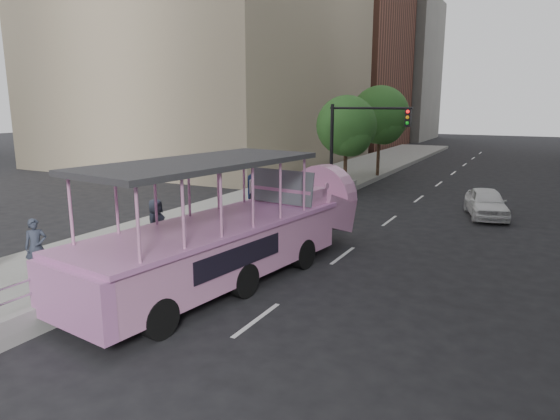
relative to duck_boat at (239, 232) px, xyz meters
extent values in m
plane|color=black|center=(1.09, -0.56, -1.38)|extent=(160.00, 160.00, 0.00)
cube|color=gray|center=(-4.66, 9.44, -1.23)|extent=(5.50, 80.00, 0.30)
cube|color=gray|center=(-2.03, 1.44, -0.90)|extent=(0.24, 30.00, 0.36)
cylinder|color=silver|center=(-2.03, -4.56, -0.37)|extent=(0.07, 0.07, 0.70)
cylinder|color=silver|center=(-2.03, -2.56, -0.37)|extent=(0.07, 0.07, 0.70)
cylinder|color=silver|center=(-2.03, -0.56, -0.37)|extent=(0.07, 0.07, 0.70)
cylinder|color=silver|center=(-2.03, 1.44, -0.37)|extent=(0.07, 0.07, 0.70)
cylinder|color=silver|center=(-2.03, 3.44, -0.37)|extent=(0.07, 0.07, 0.70)
cylinder|color=silver|center=(-2.03, 5.44, -0.37)|extent=(0.07, 0.07, 0.70)
cylinder|color=silver|center=(-2.03, 7.44, -0.37)|extent=(0.07, 0.07, 0.70)
cylinder|color=silver|center=(-2.03, 9.44, -0.37)|extent=(0.07, 0.07, 0.70)
cylinder|color=silver|center=(-2.03, 11.44, -0.37)|extent=(0.07, 0.07, 0.70)
cylinder|color=silver|center=(-2.03, 1.44, -0.37)|extent=(0.06, 22.00, 0.06)
cylinder|color=silver|center=(-2.03, 1.44, -0.04)|extent=(0.06, 22.00, 0.06)
cylinder|color=black|center=(-1.74, -4.10, -0.90)|extent=(0.50, 1.01, 0.97)
cylinder|color=black|center=(0.60, -4.42, -0.90)|extent=(0.50, 1.01, 0.97)
cylinder|color=black|center=(-1.34, -1.11, -0.90)|extent=(0.50, 1.01, 0.97)
cylinder|color=black|center=(1.00, -1.43, -0.90)|extent=(0.50, 1.01, 0.97)
cylinder|color=black|center=(-0.94, 1.87, -0.90)|extent=(0.50, 1.01, 0.97)
cylinder|color=black|center=(1.40, 1.56, -0.90)|extent=(0.50, 1.01, 0.97)
cube|color=#BF79A6|center=(-0.14, -1.06, -0.28)|extent=(3.84, 9.11, 1.35)
cube|color=#BF79A6|center=(0.55, 4.06, -0.01)|extent=(2.92, 2.62, 1.68)
cylinder|color=#BF79A6|center=(0.67, 4.97, 0.31)|extent=(2.61, 1.08, 2.53)
cube|color=#AC64A0|center=(-0.75, -5.59, -0.28)|extent=(2.72, 0.73, 1.35)
cube|color=#AC64A0|center=(-0.14, -1.06, 0.46)|extent=(4.01, 9.44, 0.13)
cube|color=#27272A|center=(-0.20, -1.48, 2.27)|extent=(3.77, 7.42, 0.15)
cube|color=gray|center=(0.29, 2.20, 1.12)|extent=(2.48, 0.54, 1.13)
cube|color=#BF79A6|center=(0.36, 2.68, 0.79)|extent=(2.49, 1.38, 0.54)
imported|color=white|center=(5.86, 12.32, -0.71)|extent=(2.61, 4.25, 1.35)
imported|color=#2A303E|center=(-4.87, -3.36, -0.24)|extent=(0.67, 0.73, 1.68)
imported|color=#2A303E|center=(-3.40, 0.13, -0.18)|extent=(0.81, 1.01, 1.80)
cylinder|color=black|center=(-1.67, 3.41, -0.20)|extent=(0.08, 0.08, 2.37)
cube|color=navy|center=(-1.67, 3.41, 0.80)|extent=(0.22, 0.56, 0.85)
cube|color=white|center=(-1.64, 3.41, 0.80)|extent=(0.14, 0.36, 0.52)
cylinder|color=black|center=(-1.81, 11.94, 1.22)|extent=(0.18, 0.18, 5.20)
cylinder|color=black|center=(0.19, 11.94, 3.62)|extent=(4.20, 0.12, 0.12)
cube|color=black|center=(2.09, 11.94, 3.17)|extent=(0.28, 0.22, 0.85)
sphere|color=red|center=(2.09, 11.81, 3.47)|extent=(0.16, 0.16, 0.16)
cylinder|color=#3A271A|center=(-2.31, 15.44, 0.16)|extent=(0.22, 0.22, 3.08)
sphere|color=#2B5923|center=(-2.31, 15.44, 2.58)|extent=(3.52, 3.52, 3.52)
sphere|color=#2B5923|center=(-1.91, 15.14, 2.03)|extent=(2.42, 2.42, 2.42)
cylinder|color=#3A271A|center=(-2.11, 21.44, 0.35)|extent=(0.22, 0.22, 3.47)
sphere|color=#2B5923|center=(-2.11, 21.44, 3.08)|extent=(3.97, 3.97, 3.97)
sphere|color=#2B5923|center=(-1.71, 21.14, 2.46)|extent=(2.73, 2.73, 2.73)
cube|color=brown|center=(-16.91, 47.44, 11.62)|extent=(18.00, 16.00, 26.00)
cube|color=gray|center=(-14.91, 63.44, 8.62)|extent=(16.00, 14.00, 20.00)
camera|label=1|loc=(7.90, -12.43, 3.84)|focal=32.00mm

